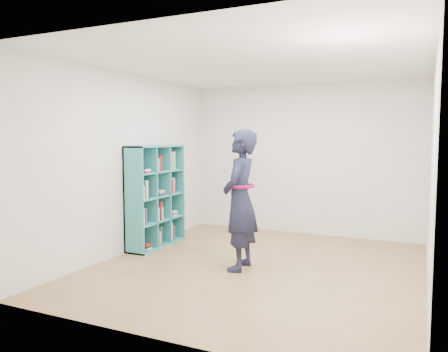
% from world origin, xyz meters
% --- Properties ---
extents(floor, '(4.50, 4.50, 0.00)m').
position_xyz_m(floor, '(0.00, 0.00, 0.00)').
color(floor, brown).
rests_on(floor, ground).
extents(ceiling, '(4.50, 4.50, 0.00)m').
position_xyz_m(ceiling, '(0.00, 0.00, 2.60)').
color(ceiling, white).
rests_on(ceiling, wall_back).
extents(wall_left, '(0.02, 4.50, 2.60)m').
position_xyz_m(wall_left, '(-2.00, 0.00, 1.30)').
color(wall_left, beige).
rests_on(wall_left, floor).
extents(wall_right, '(0.02, 4.50, 2.60)m').
position_xyz_m(wall_right, '(2.00, 0.00, 1.30)').
color(wall_right, beige).
rests_on(wall_right, floor).
extents(wall_back, '(4.00, 0.02, 2.60)m').
position_xyz_m(wall_back, '(0.00, 2.25, 1.30)').
color(wall_back, beige).
rests_on(wall_back, floor).
extents(wall_front, '(4.00, 0.02, 2.60)m').
position_xyz_m(wall_front, '(0.00, -2.25, 1.30)').
color(wall_front, beige).
rests_on(wall_front, floor).
extents(bookshelf, '(0.34, 1.17, 1.56)m').
position_xyz_m(bookshelf, '(-1.85, 0.41, 0.76)').
color(bookshelf, teal).
rests_on(bookshelf, floor).
extents(person, '(0.48, 0.69, 1.78)m').
position_xyz_m(person, '(-0.18, -0.15, 0.89)').
color(person, black).
rests_on(person, floor).
extents(smartphone, '(0.05, 0.10, 0.13)m').
position_xyz_m(smartphone, '(-0.34, -0.07, 1.01)').
color(smartphone, silver).
rests_on(smartphone, person).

